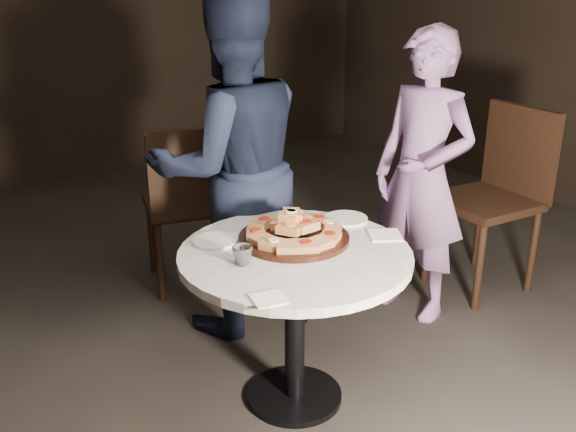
% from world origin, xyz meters
% --- Properties ---
extents(floor, '(7.00, 7.00, 0.00)m').
position_xyz_m(floor, '(0.00, 0.00, 0.00)').
color(floor, black).
rests_on(floor, ground).
extents(table, '(1.08, 1.08, 0.68)m').
position_xyz_m(table, '(-0.08, -0.12, 0.56)').
color(table, black).
rests_on(table, ground).
extents(serving_board, '(0.52, 0.52, 0.02)m').
position_xyz_m(serving_board, '(-0.03, -0.02, 0.69)').
color(serving_board, black).
rests_on(serving_board, table).
extents(focaccia_pile, '(0.40, 0.40, 0.11)m').
position_xyz_m(focaccia_pile, '(-0.02, -0.02, 0.73)').
color(focaccia_pile, '#AD7343').
rests_on(focaccia_pile, serving_board).
extents(plate_left, '(0.22, 0.22, 0.01)m').
position_xyz_m(plate_left, '(-0.30, 0.13, 0.69)').
color(plate_left, white).
rests_on(plate_left, table).
extents(plate_right, '(0.21, 0.21, 0.01)m').
position_xyz_m(plate_right, '(0.29, 0.04, 0.69)').
color(plate_right, white).
rests_on(plate_right, table).
extents(water_glass, '(0.10, 0.10, 0.07)m').
position_xyz_m(water_glass, '(-0.31, -0.11, 0.72)').
color(water_glass, silver).
rests_on(water_glass, table).
extents(napkin_near, '(0.13, 0.13, 0.01)m').
position_xyz_m(napkin_near, '(-0.37, -0.39, 0.69)').
color(napkin_near, white).
rests_on(napkin_near, table).
extents(napkin_far, '(0.18, 0.18, 0.01)m').
position_xyz_m(napkin_far, '(0.31, -0.19, 0.69)').
color(napkin_far, white).
rests_on(napkin_far, table).
extents(chair_far, '(0.55, 0.57, 0.95)m').
position_xyz_m(chair_far, '(0.00, 1.04, 0.55)').
color(chair_far, black).
rests_on(chair_far, ground).
extents(chair_right, '(0.53, 0.50, 1.02)m').
position_xyz_m(chair_right, '(1.48, 0.17, 0.59)').
color(chair_right, black).
rests_on(chair_right, ground).
extents(diner_navy, '(0.91, 0.77, 1.65)m').
position_xyz_m(diner_navy, '(0.03, 0.59, 0.83)').
color(diner_navy, black).
rests_on(diner_navy, ground).
extents(diner_teal, '(0.46, 0.60, 1.47)m').
position_xyz_m(diner_teal, '(0.88, 0.18, 0.74)').
color(diner_teal, '#8667A0').
rests_on(diner_teal, ground).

